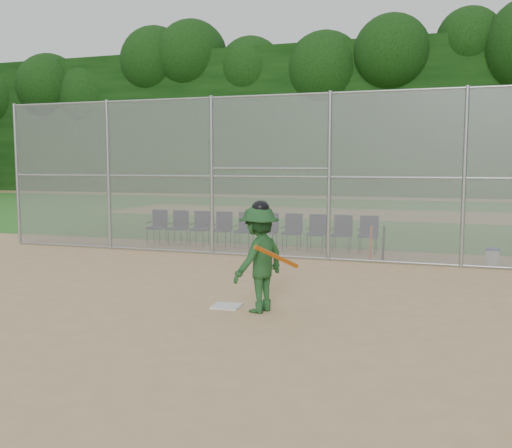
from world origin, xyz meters
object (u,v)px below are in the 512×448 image
(batter_at_plate, at_px, (259,258))
(water_cooler, at_px, (492,257))
(chair_0, at_px, (157,227))
(home_plate, at_px, (226,306))

(batter_at_plate, bearing_deg, water_cooler, 55.50)
(water_cooler, height_order, chair_0, chair_0)
(chair_0, bearing_deg, water_cooler, -5.90)
(batter_at_plate, distance_m, water_cooler, 6.75)
(batter_at_plate, bearing_deg, chair_0, 129.01)
(home_plate, height_order, water_cooler, water_cooler)
(home_plate, xyz_separation_m, chair_0, (-4.65, 6.36, 0.47))
(water_cooler, bearing_deg, home_plate, -129.03)
(home_plate, xyz_separation_m, water_cooler, (4.40, 5.42, 0.19))
(chair_0, bearing_deg, batter_at_plate, -50.99)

